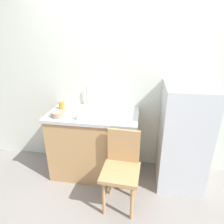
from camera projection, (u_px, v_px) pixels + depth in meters
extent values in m
plane|color=gray|center=(117.00, 212.00, 2.26)|extent=(8.00, 8.00, 0.00)
cube|color=silver|center=(128.00, 77.00, 2.66)|extent=(4.80, 0.10, 2.61)
cube|color=tan|center=(94.00, 145.00, 2.74)|extent=(1.11, 0.60, 0.86)
cube|color=#B7B7BC|center=(93.00, 114.00, 2.56)|extent=(1.15, 0.64, 0.04)
cylinder|color=#B7B7BC|center=(88.00, 96.00, 2.75)|extent=(0.02, 0.02, 0.27)
cube|color=silver|center=(183.00, 137.00, 2.48)|extent=(0.55, 0.61, 1.31)
cylinder|color=tan|center=(104.00, 198.00, 2.15)|extent=(0.04, 0.04, 0.45)
cylinder|color=tan|center=(132.00, 203.00, 2.09)|extent=(0.04, 0.04, 0.45)
cylinder|color=tan|center=(110.00, 179.00, 2.42)|extent=(0.04, 0.04, 0.45)
cylinder|color=tan|center=(135.00, 183.00, 2.36)|extent=(0.04, 0.04, 0.45)
cube|color=tan|center=(120.00, 172.00, 2.16)|extent=(0.42, 0.42, 0.04)
cube|color=tan|center=(124.00, 146.00, 2.24)|extent=(0.36, 0.05, 0.40)
cube|color=white|center=(87.00, 110.00, 2.58)|extent=(0.28, 0.20, 0.05)
cylinder|color=gray|center=(58.00, 114.00, 2.44)|extent=(0.16, 0.16, 0.07)
cylinder|color=white|center=(79.00, 116.00, 2.36)|extent=(0.08, 0.08, 0.08)
cylinder|color=orange|center=(62.00, 105.00, 2.66)|extent=(0.07, 0.07, 0.10)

